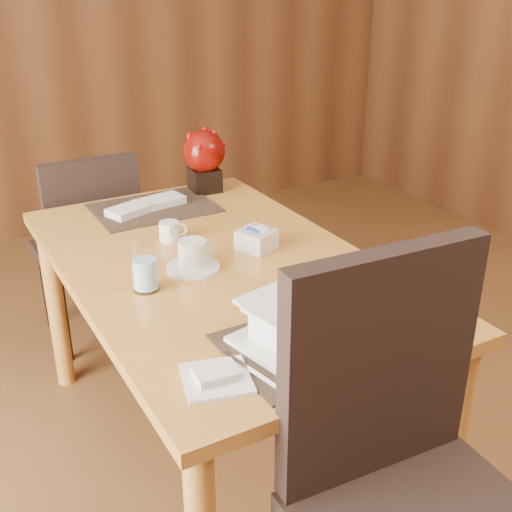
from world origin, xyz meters
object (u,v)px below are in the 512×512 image
dining_table (218,289)px  coffee_cup (193,257)px  water_glass (144,262)px  berry_decor (204,157)px  creamer_jug (169,231)px  soup_setting (311,325)px  sugar_caddy (257,239)px  bread_plate (217,379)px  near_chair (410,476)px  far_chair (90,241)px

dining_table → coffee_cup: size_ratio=9.08×
water_glass → berry_decor: 0.89m
creamer_jug → soup_setting: bearing=-67.5°
water_glass → sugar_caddy: 0.44m
water_glass → bread_plate: bearing=-92.3°
near_chair → dining_table: bearing=93.4°
soup_setting → near_chair: 0.40m
water_glass → creamer_jug: bearing=57.1°
water_glass → far_chair: (0.10, 1.00, -0.33)m
dining_table → sugar_caddy: sugar_caddy is taller
near_chair → far_chair: size_ratio=1.21×
soup_setting → sugar_caddy: 0.61m
berry_decor → far_chair: (-0.43, 0.29, -0.39)m
near_chair → soup_setting: bearing=97.5°
coffee_cup → far_chair: far_chair is taller
bread_plate → creamer_jug: bearing=74.8°
coffee_cup → creamer_jug: (0.03, 0.25, -0.01)m
coffee_cup → water_glass: 0.19m
soup_setting → bread_plate: 0.27m
dining_table → berry_decor: (0.26, 0.65, 0.24)m
coffee_cup → dining_table: bearing=6.7°
sugar_caddy → bread_plate: size_ratio=0.71×
creamer_jug → berry_decor: bearing=70.8°
sugar_caddy → soup_setting: bearing=-107.0°
berry_decor → bread_plate: berry_decor is taller
water_glass → sugar_caddy: (0.42, 0.10, -0.06)m
dining_table → soup_setting: soup_setting is taller
berry_decor → bread_plate: (-0.55, -1.21, -0.14)m
soup_setting → creamer_jug: soup_setting is taller
water_glass → bread_plate: size_ratio=1.19×
coffee_cup → far_chair: size_ratio=0.18×
soup_setting → bread_plate: size_ratio=2.37×
sugar_caddy → near_chair: bearing=-99.2°
near_chair → coffee_cup: bearing=99.1°
soup_setting → near_chair: size_ratio=0.33×
creamer_jug → bread_plate: creamer_jug is taller
coffee_cup → creamer_jug: 0.25m
creamer_jug → berry_decor: berry_decor is taller
sugar_caddy → berry_decor: 0.64m
far_chair → coffee_cup: bearing=94.1°
soup_setting → berry_decor: 1.24m
sugar_caddy → near_chair: (-0.15, -0.93, -0.17)m
far_chair → dining_table: bearing=99.6°
soup_setting → berry_decor: (0.28, 1.20, 0.08)m
water_glass → far_chair: bearing=84.4°
soup_setting → berry_decor: size_ratio=1.40×
dining_table → coffee_cup: 0.16m
coffee_cup → berry_decor: bearing=61.9°
soup_setting → near_chair: near_chair is taller
creamer_jug → near_chair: 1.16m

